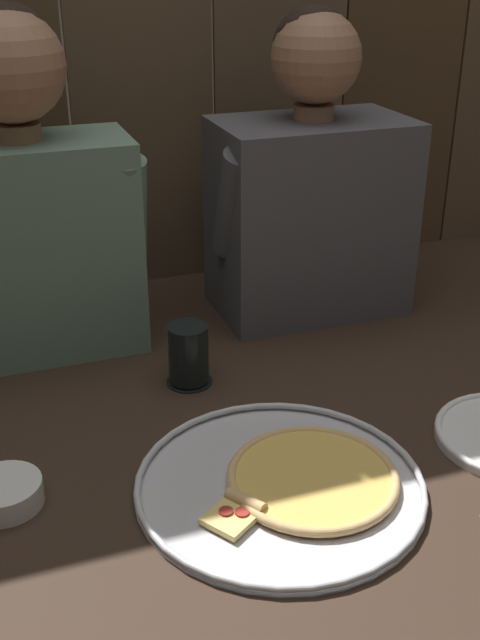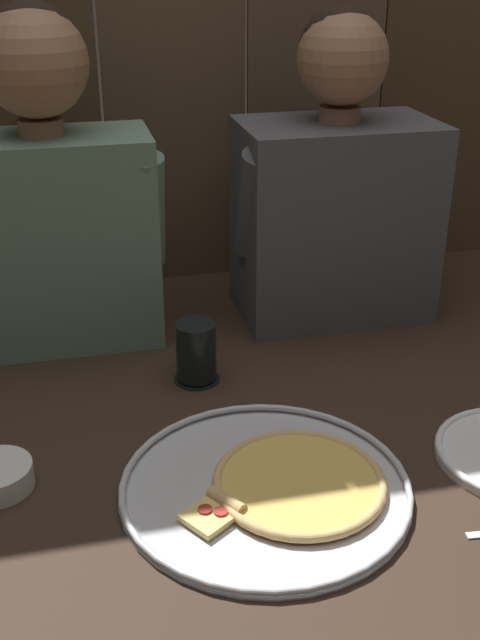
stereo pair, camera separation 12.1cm
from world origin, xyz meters
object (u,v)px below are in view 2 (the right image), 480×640
at_px(diner_right, 336,189).
at_px(diner_left, 49,195).
at_px(pizza_tray, 276,485).
at_px(drinking_glass, 196,353).

bearing_deg(diner_right, diner_left, 179.96).
height_order(pizza_tray, diner_left, diner_left).
bearing_deg(pizza_tray, drinking_glass, 99.17).
xyz_separation_m(diner_left, diner_right, (0.56, -0.00, -0.03)).
bearing_deg(diner_left, drinking_glass, -45.45).
distance_m(pizza_tray, drinking_glass, 0.34).
bearing_deg(pizza_tray, diner_right, 63.89).
xyz_separation_m(drinking_glass, diner_right, (0.33, 0.23, 0.21)).
relative_size(drinking_glass, diner_right, 0.18).
height_order(diner_left, diner_right, diner_left).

